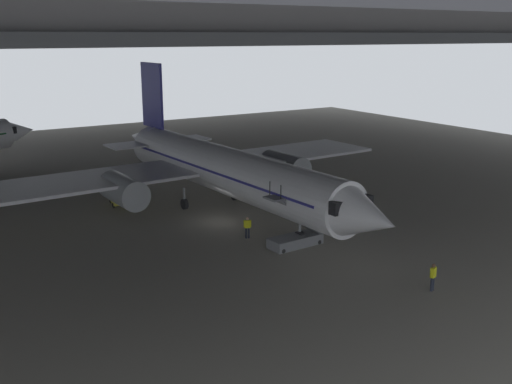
{
  "coord_description": "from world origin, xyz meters",
  "views": [
    {
      "loc": [
        -22.14,
        -38.88,
        13.98
      ],
      "look_at": [
        1.12,
        -2.01,
        2.56
      ],
      "focal_mm": 42.17,
      "sensor_mm": 36.0,
      "label": 1
    }
  ],
  "objects": [
    {
      "name": "airplane_main",
      "position": [
        0.89,
        2.68,
        3.45
      ],
      "size": [
        35.25,
        36.55,
        11.45
      ],
      "color": "white",
      "rests_on": "ground_plane"
    },
    {
      "name": "boarding_stairs",
      "position": [
        0.78,
        -7.47,
        0.73
      ],
      "size": [
        4.26,
        1.68,
        4.65
      ],
      "color": "slate",
      "rests_on": "ground_plane"
    },
    {
      "name": "ground_plane",
      "position": [
        0.0,
        0.0,
        0.0
      ],
      "size": [
        110.0,
        110.0,
        0.0
      ],
      "primitive_type": "plane",
      "color": "gray"
    },
    {
      "name": "crew_worker_near_nose",
      "position": [
        2.99,
        -17.65,
        0.92
      ],
      "size": [
        0.53,
        0.3,
        1.62
      ],
      "color": "#232838",
      "rests_on": "ground_plane"
    },
    {
      "name": "baggage_tug",
      "position": [
        -5.82,
        8.86,
        0.53
      ],
      "size": [
        1.62,
        2.38,
        0.9
      ],
      "color": "yellow",
      "rests_on": "ground_plane"
    },
    {
      "name": "crew_worker_by_stairs",
      "position": [
        -1.1,
        -4.39,
        0.88
      ],
      "size": [
        0.5,
        0.36,
        1.55
      ],
      "color": "#232838",
      "rests_on": "ground_plane"
    },
    {
      "name": "hangar_structure",
      "position": [
        -0.05,
        13.75,
        14.73
      ],
      "size": [
        121.0,
        99.0,
        15.36
      ],
      "color": "#4C4F54",
      "rests_on": "ground_plane"
    }
  ]
}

